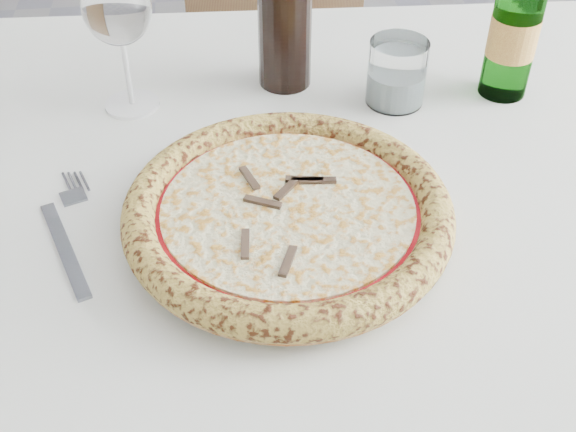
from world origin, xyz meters
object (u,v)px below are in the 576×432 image
dining_table (278,229)px  pizza (288,211)px  beer_bottle (516,25)px  chair_far (283,48)px  tumbler (396,77)px  wine_glass (117,10)px  plate (288,224)px

dining_table → pizza: bearing=-90.0°
pizza → beer_bottle: 0.41m
chair_far → tumbler: (0.08, -0.59, 0.26)m
chair_far → wine_glass: size_ratio=5.02×
dining_table → plate: bearing=-90.0°
chair_far → beer_bottle: size_ratio=3.87×
beer_bottle → pizza: bearing=-142.8°
dining_table → tumbler: (0.17, 0.14, 0.12)m
wine_glass → plate: bearing=-57.3°
tumbler → plate: bearing=-125.7°
chair_far → wine_glass: 0.71m
pizza → wine_glass: bearing=122.7°
dining_table → pizza: pizza is taller
wine_glass → tumbler: bearing=-5.2°
wine_glass → beer_bottle: (0.49, -0.03, -0.04)m
plate → wine_glass: (-0.17, 0.27, 0.12)m
plate → pizza: (-0.00, -0.00, 0.02)m
pizza → tumbler: (0.17, 0.24, 0.01)m
dining_table → tumbler: size_ratio=17.80×
wine_glass → tumbler: size_ratio=2.19×
chair_far → wine_glass: bearing=-115.3°
plate → tumbler: 0.29m
pizza → chair_far: bearing=83.7°
dining_table → chair_far: chair_far is taller
chair_far → dining_table: bearing=-97.1°
dining_table → beer_bottle: bearing=24.0°
chair_far → wine_glass: (-0.26, -0.56, 0.36)m
dining_table → plate: size_ratio=4.95×
dining_table → beer_bottle: beer_bottle is taller
tumbler → beer_bottle: beer_bottle is taller
tumbler → beer_bottle: bearing=1.9°
chair_far → plate: size_ratio=3.06×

